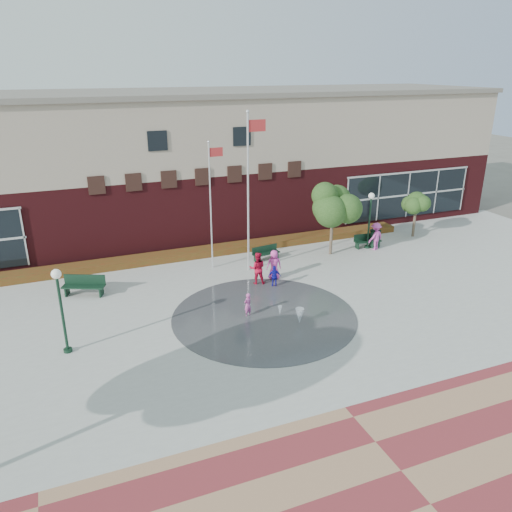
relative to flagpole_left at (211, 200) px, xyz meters
name	(u,v)px	position (x,y,z in m)	size (l,w,h in m)	color
ground	(293,349)	(0.40, -9.49, -3.95)	(120.00, 120.00, 0.00)	#666056
plaza_concrete	(256,307)	(0.40, -5.49, -3.94)	(46.00, 18.00, 0.01)	#A8A8A0
paver_band	(401,471)	(0.40, -16.49, -3.94)	(46.00, 6.00, 0.01)	maroon
splash_pad	(264,316)	(0.40, -6.49, -3.94)	(8.40, 8.40, 0.01)	#383A3D
library_building	(182,161)	(0.40, 7.99, 0.70)	(44.40, 10.40, 9.20)	#4D1217
flower_bed	(209,254)	(0.40, 2.11, -3.95)	(26.00, 1.20, 0.40)	maroon
flagpole_left	(211,200)	(0.00, 0.00, 0.00)	(0.83, 0.14, 7.09)	silver
flagpole_right	(249,185)	(1.78, -1.06, 0.88)	(1.07, 0.17, 8.65)	silver
lamp_left	(60,302)	(-8.04, -6.35, -1.73)	(0.38, 0.38, 3.58)	#143121
lamp_right	(370,214)	(9.91, -0.50, -1.75)	(0.38, 0.38, 3.55)	#143121
bench_left	(84,289)	(-7.03, -1.13, -3.61)	(2.12, 1.37, 1.04)	#143121
bench_mid	(266,256)	(3.23, -0.02, -3.68)	(1.73, 0.71, 0.84)	#143121
bench_right	(367,243)	(9.96, -0.43, -3.67)	(1.77, 0.64, 0.87)	#143121
trash_can	(375,239)	(10.42, -0.52, -3.38)	(0.68, 0.68, 1.12)	#143121
tree_mid	(333,204)	(7.22, -0.60, -0.78)	(2.58, 2.58, 4.35)	#4A3B2E
tree_small_right	(417,201)	(14.01, 0.28, -1.53)	(1.94, 1.94, 3.32)	#4A3B2E
water_jet_a	(299,325)	(1.54, -7.78, -3.95)	(0.39, 0.39, 0.75)	white
water_jet_b	(280,315)	(1.11, -6.66, -3.95)	(0.20, 0.20, 0.44)	white
child_splash	(248,305)	(-0.28, -6.17, -3.38)	(0.42, 0.27, 1.14)	#C94EA1
adult_red	(257,268)	(1.48, -2.98, -3.08)	(0.84, 0.66, 1.74)	red
adult_pink	(274,265)	(2.54, -2.74, -3.14)	(0.79, 0.52, 1.63)	#EA43AD
child_blue	(275,276)	(2.16, -3.66, -3.38)	(0.67, 0.28, 1.15)	#1615A5
person_bench	(376,236)	(10.19, -0.90, -3.09)	(1.12, 0.64, 1.73)	#D74CB3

